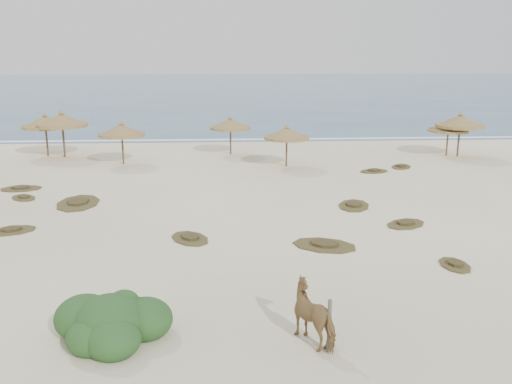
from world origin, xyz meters
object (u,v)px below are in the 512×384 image
horse (316,314)px  palapa_0 (62,121)px  bush (112,323)px  palapa_1 (45,122)px

horse → palapa_0: bearing=-95.3°
bush → palapa_0: bearing=107.4°
palapa_0 → bush: bearing=-72.6°
horse → bush: horse is taller
palapa_0 → horse: size_ratio=2.27×
palapa_1 → bush: (8.84, -24.81, -1.80)m
palapa_1 → bush: size_ratio=1.30×
horse → bush: (-5.12, 0.38, -0.29)m
palapa_0 → bush: palapa_0 is taller
palapa_0 → palapa_1: 1.29m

